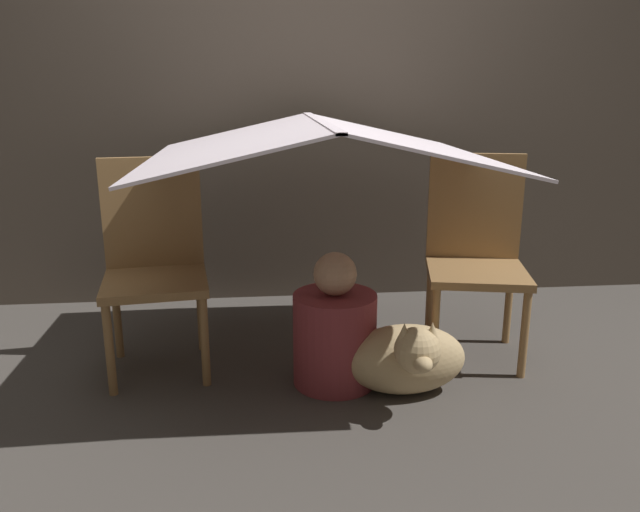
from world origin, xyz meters
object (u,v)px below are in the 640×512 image
Objects in this scene: chair_right at (475,250)px; dog at (407,358)px; chair_left at (154,258)px; person_front at (335,332)px.

dog is (-0.42, -0.43, -0.33)m from chair_right.
chair_left is 1.47m from chair_right.
chair_right is at bearing -7.40° from chair_left.
dog is at bearing -29.38° from chair_left.
chair_right is (1.47, -0.00, 0.00)m from chair_left.
chair_left is at bearing 157.98° from dog.
chair_right is 0.79m from person_front.
chair_right is at bearing 45.66° from dog.
person_front is 0.32m from dog.
chair_left is 0.87m from person_front.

